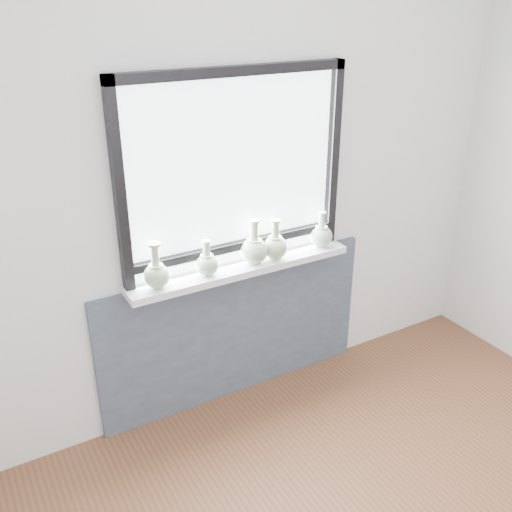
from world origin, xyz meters
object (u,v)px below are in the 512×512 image
vase_d (275,246)px  vase_c (254,249)px  vase_b (207,263)px  vase_a (156,273)px  vase_e (321,235)px  windowsill (242,268)px

vase_d → vase_c: bearing=177.4°
vase_b → vase_c: vase_c is taller
vase_a → vase_b: vase_a is taller
vase_b → vase_d: size_ratio=0.85×
vase_d → vase_e: vase_d is taller
vase_b → vase_d: bearing=0.0°
vase_b → vase_d: vase_d is taller
vase_b → vase_c: (0.29, 0.01, 0.02)m
vase_b → vase_e: 0.75m
vase_a → vase_e: size_ratio=1.15×
vase_a → vase_b: bearing=-0.1°
vase_c → vase_e: bearing=0.4°
windowsill → vase_d: size_ratio=5.69×
windowsill → vase_e: vase_e is taller
vase_a → windowsill: bearing=1.3°
windowsill → vase_c: (0.08, -0.01, 0.10)m
windowsill → vase_e: size_ratio=6.17×
windowsill → vase_a: vase_a is taller
vase_b → vase_c: 0.29m
vase_a → vase_b: 0.28m
vase_b → vase_e: vase_e is taller
vase_a → vase_b: (0.28, -0.00, -0.01)m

